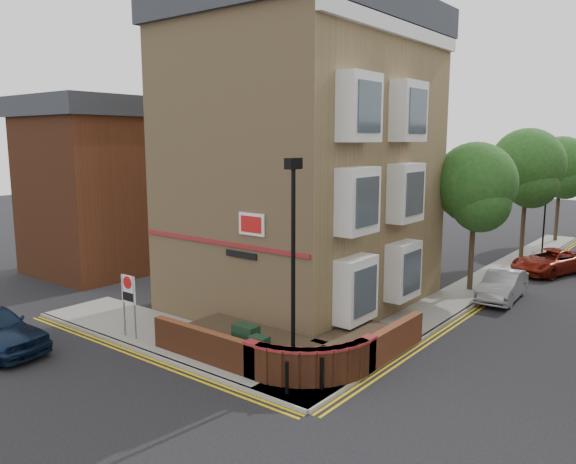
# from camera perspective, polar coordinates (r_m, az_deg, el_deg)

# --- Properties ---
(ground) EXTENTS (120.00, 120.00, 0.00)m
(ground) POSITION_cam_1_polar(r_m,az_deg,el_deg) (16.79, -6.57, -14.98)
(ground) COLOR black
(ground) RESTS_ON ground
(pavement_corner) EXTENTS (13.00, 3.00, 0.12)m
(pavement_corner) POSITION_cam_1_polar(r_m,az_deg,el_deg) (20.09, -10.76, -10.71)
(pavement_corner) COLOR gray
(pavement_corner) RESTS_ON ground
(pavement_main) EXTENTS (2.00, 32.00, 0.12)m
(pavement_main) POSITION_cam_1_polar(r_m,az_deg,el_deg) (29.05, 19.32, -4.78)
(pavement_main) COLOR gray
(pavement_main) RESTS_ON ground
(kerb_side) EXTENTS (13.00, 0.15, 0.12)m
(kerb_side) POSITION_cam_1_polar(r_m,az_deg,el_deg) (19.21, -14.20, -11.80)
(kerb_side) COLOR gray
(kerb_side) RESTS_ON ground
(kerb_main_near) EXTENTS (0.15, 32.00, 0.12)m
(kerb_main_near) POSITION_cam_1_polar(r_m,az_deg,el_deg) (28.76, 21.21, -5.03)
(kerb_main_near) COLOR gray
(kerb_main_near) RESTS_ON ground
(yellow_lines_side) EXTENTS (13.00, 0.28, 0.01)m
(yellow_lines_side) POSITION_cam_1_polar(r_m,az_deg,el_deg) (19.09, -14.79, -12.13)
(yellow_lines_side) COLOR gold
(yellow_lines_side) RESTS_ON ground
(yellow_lines_main) EXTENTS (0.28, 32.00, 0.01)m
(yellow_lines_main) POSITION_cam_1_polar(r_m,az_deg,el_deg) (28.71, 21.68, -5.19)
(yellow_lines_main) COLOR gold
(yellow_lines_main) RESTS_ON ground
(corner_building) EXTENTS (8.95, 10.40, 13.60)m
(corner_building) POSITION_cam_1_polar(r_m,az_deg,el_deg) (23.27, 2.07, 7.71)
(corner_building) COLOR tan
(corner_building) RESTS_ON ground
(garden_wall) EXTENTS (6.80, 6.00, 1.20)m
(garden_wall) POSITION_cam_1_polar(r_m,az_deg,el_deg) (18.50, -1.00, -12.54)
(garden_wall) COLOR brown
(garden_wall) RESTS_ON ground
(lamppost) EXTENTS (0.25, 0.50, 6.30)m
(lamppost) POSITION_cam_1_polar(r_m,az_deg,el_deg) (15.56, 0.53, -3.86)
(lamppost) COLOR black
(lamppost) RESTS_ON pavement_corner
(utility_cabinet_large) EXTENTS (0.80, 0.45, 1.20)m
(utility_cabinet_large) POSITION_cam_1_polar(r_m,az_deg,el_deg) (17.57, -4.29, -11.26)
(utility_cabinet_large) COLOR black
(utility_cabinet_large) RESTS_ON pavement_corner
(utility_cabinet_small) EXTENTS (0.55, 0.40, 1.10)m
(utility_cabinet_small) POSITION_cam_1_polar(r_m,az_deg,el_deg) (16.89, -2.94, -12.31)
(utility_cabinet_small) COLOR black
(utility_cabinet_small) RESTS_ON pavement_corner
(bollard_near) EXTENTS (0.11, 0.11, 0.90)m
(bollard_near) POSITION_cam_1_polar(r_m,az_deg,el_deg) (15.62, -0.13, -14.57)
(bollard_near) COLOR black
(bollard_near) RESTS_ON pavement_corner
(bollard_far) EXTENTS (0.11, 0.11, 0.90)m
(bollard_far) POSITION_cam_1_polar(r_m,az_deg,el_deg) (15.88, 3.47, -14.16)
(bollard_far) COLOR black
(bollard_far) RESTS_ON pavement_corner
(zone_sign) EXTENTS (0.72, 0.07, 2.20)m
(zone_sign) POSITION_cam_1_polar(r_m,az_deg,el_deg) (20.15, -15.89, -6.12)
(zone_sign) COLOR slate
(zone_sign) RESTS_ON pavement_corner
(side_building) EXTENTS (6.40, 10.40, 9.00)m
(side_building) POSITION_cam_1_polar(r_m,az_deg,el_deg) (32.04, -15.89, 4.82)
(side_building) COLOR brown
(side_building) RESTS_ON ground
(tree_near) EXTENTS (3.64, 3.65, 6.70)m
(tree_near) POSITION_cam_1_polar(r_m,az_deg,el_deg) (26.47, 18.49, 4.13)
(tree_near) COLOR #382B1E
(tree_near) RESTS_ON pavement_main
(tree_mid) EXTENTS (4.03, 4.03, 7.42)m
(tree_mid) POSITION_cam_1_polar(r_m,az_deg,el_deg) (34.07, 23.11, 5.77)
(tree_mid) COLOR #382B1E
(tree_mid) RESTS_ON pavement_main
(tree_far) EXTENTS (3.81, 3.81, 7.00)m
(tree_far) POSITION_cam_1_polar(r_m,az_deg,el_deg) (41.85, 25.97, 5.73)
(tree_far) COLOR #382B1E
(tree_far) RESTS_ON pavement_main
(traffic_light_assembly) EXTENTS (0.20, 0.16, 4.20)m
(traffic_light_assembly) POSITION_cam_1_polar(r_m,az_deg,el_deg) (37.03, 24.66, 2.15)
(traffic_light_assembly) COLOR black
(traffic_light_assembly) RESTS_ON pavement_main
(silver_car_near) EXTENTS (1.59, 3.97, 1.28)m
(silver_car_near) POSITION_cam_1_polar(r_m,az_deg,el_deg) (26.15, 20.95, -5.10)
(silver_car_near) COLOR gray
(silver_car_near) RESTS_ON ground
(red_car_main) EXTENTS (3.59, 5.05, 1.28)m
(red_car_main) POSITION_cam_1_polar(r_m,az_deg,el_deg) (32.20, 25.09, -2.72)
(red_car_main) COLOR maroon
(red_car_main) RESTS_ON ground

